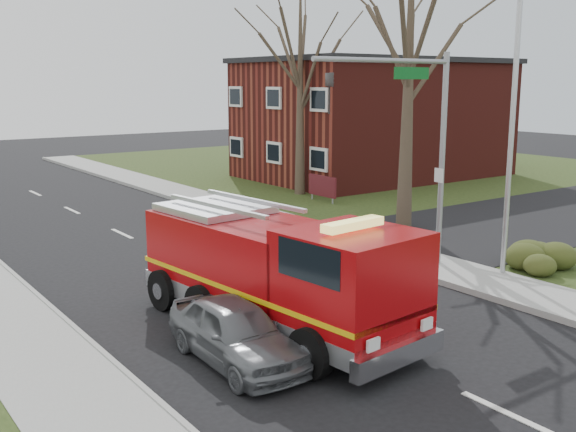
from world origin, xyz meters
TOP-DOWN VIEW (x-y plane):
  - ground at (0.00, 0.00)m, footprint 120.00×120.00m
  - sidewalk_right at (6.20, 0.00)m, footprint 2.40×80.00m
  - sidewalk_left at (-6.20, 0.00)m, footprint 2.40×80.00m
  - brick_building at (19.00, 18.00)m, footprint 15.40×10.40m
  - health_center_sign at (10.50, 12.50)m, footprint 0.12×2.00m
  - hedge_corner at (9.00, -1.00)m, footprint 2.80×2.00m
  - bare_tree_near at (9.50, 6.00)m, footprint 6.00×6.00m
  - bare_tree_far at (11.00, 15.00)m, footprint 5.25×5.25m
  - traffic_signal_mast at (5.21, 1.50)m, footprint 5.29×0.18m
  - streetlight_pole at (7.14, -0.50)m, footprint 1.48×0.16m
  - fire_engine at (-0.97, -0.11)m, footprint 3.57×7.90m
  - parked_car_maroon at (-2.80, -1.17)m, footprint 1.74×4.06m

SIDE VIEW (x-z plane):
  - ground at x=0.00m, z-range 0.00..0.00m
  - sidewalk_right at x=6.20m, z-range 0.00..0.15m
  - sidewalk_left at x=-6.20m, z-range 0.00..0.15m
  - hedge_corner at x=9.00m, z-range 0.13..1.03m
  - parked_car_maroon at x=-2.80m, z-range 0.00..1.37m
  - health_center_sign at x=10.50m, z-range 0.18..1.58m
  - fire_engine at x=-0.97m, z-range -0.15..2.94m
  - brick_building at x=19.00m, z-range 0.03..7.28m
  - streetlight_pole at x=7.14m, z-range 0.35..8.75m
  - traffic_signal_mast at x=5.21m, z-range 1.31..8.11m
  - bare_tree_far at x=11.00m, z-range 1.24..11.74m
  - bare_tree_near at x=9.50m, z-range 1.41..13.41m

